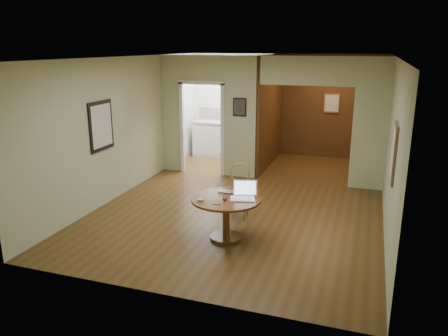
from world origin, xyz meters
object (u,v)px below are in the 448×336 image
(dining_table, at_px, (226,209))
(closed_laptop, at_px, (228,193))
(chair, at_px, (239,187))
(open_laptop, at_px, (244,194))

(dining_table, distance_m, closed_laptop, 0.27)
(chair, height_order, open_laptop, chair)
(chair, distance_m, open_laptop, 0.97)
(dining_table, bearing_deg, closed_laptop, 102.36)
(open_laptop, height_order, closed_laptop, open_laptop)
(open_laptop, xyz_separation_m, closed_laptop, (-0.29, 0.10, -0.05))
(chair, bearing_deg, open_laptop, -73.41)
(open_laptop, bearing_deg, closed_laptop, 144.40)
(open_laptop, relative_size, closed_laptop, 1.16)
(dining_table, bearing_deg, chair, 95.54)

